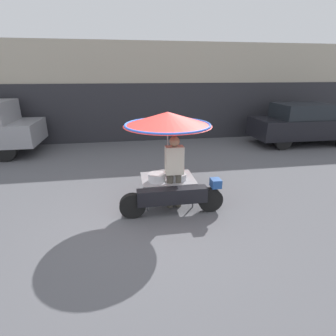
{
  "coord_description": "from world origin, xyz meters",
  "views": [
    {
      "loc": [
        -0.52,
        -4.78,
        2.81
      ],
      "look_at": [
        0.36,
        0.56,
        0.84
      ],
      "focal_mm": 28.0,
      "sensor_mm": 36.0,
      "label": 1
    }
  ],
  "objects": [
    {
      "name": "parked_car",
      "position": [
        6.7,
        4.88,
        0.84
      ],
      "size": [
        4.25,
        1.73,
        1.65
      ],
      "color": "black",
      "rests_on": "ground"
    },
    {
      "name": "ground_plane",
      "position": [
        0.0,
        0.0,
        0.0
      ],
      "size": [
        36.0,
        36.0,
        0.0
      ],
      "primitive_type": "plane",
      "color": "#56565B"
    },
    {
      "name": "shopfront_building",
      "position": [
        0.0,
        7.5,
        1.99
      ],
      "size": [
        28.0,
        2.06,
        4.0
      ],
      "color": "#B2A893",
      "rests_on": "ground"
    },
    {
      "name": "vendor_person",
      "position": [
        0.45,
        0.32,
        0.9
      ],
      "size": [
        0.38,
        0.22,
        1.6
      ],
      "color": "#4C473D",
      "rests_on": "ground"
    },
    {
      "name": "vendor_motorcycle_cart",
      "position": [
        0.36,
        0.53,
        1.58
      ],
      "size": [
        2.17,
        1.87,
        2.05
      ],
      "color": "black",
      "rests_on": "ground"
    }
  ]
}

